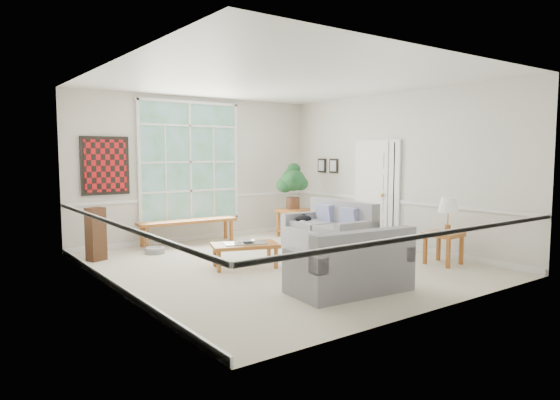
% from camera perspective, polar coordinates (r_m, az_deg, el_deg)
% --- Properties ---
extents(floor, '(5.50, 6.00, 0.01)m').
position_cam_1_polar(floor, '(8.34, 0.26, -7.38)').
color(floor, beige).
rests_on(floor, ground).
extents(ceiling, '(5.50, 6.00, 0.02)m').
position_cam_1_polar(ceiling, '(8.21, 0.27, 13.53)').
color(ceiling, white).
rests_on(ceiling, ground).
extents(wall_back, '(5.50, 0.02, 3.00)m').
position_cam_1_polar(wall_back, '(10.70, -9.35, 3.52)').
color(wall_back, silver).
rests_on(wall_back, ground).
extents(wall_front, '(5.50, 0.02, 3.00)m').
position_cam_1_polar(wall_front, '(6.00, 17.56, 1.90)').
color(wall_front, silver).
rests_on(wall_front, ground).
extents(wall_left, '(0.02, 6.00, 3.00)m').
position_cam_1_polar(wall_left, '(6.87, -18.53, 2.28)').
color(wall_left, silver).
rests_on(wall_left, ground).
extents(wall_right, '(0.02, 6.00, 3.00)m').
position_cam_1_polar(wall_right, '(10.02, 13.04, 3.32)').
color(wall_right, silver).
rests_on(wall_right, ground).
extents(window_back, '(2.30, 0.08, 2.40)m').
position_cam_1_polar(window_back, '(10.57, -10.23, 4.29)').
color(window_back, white).
rests_on(window_back, wall_back).
extents(entry_door, '(0.08, 0.90, 2.10)m').
position_cam_1_polar(entry_door, '(10.41, 10.35, 0.97)').
color(entry_door, white).
rests_on(entry_door, floor).
extents(door_sidelight, '(0.08, 0.26, 1.90)m').
position_cam_1_polar(door_sidelight, '(9.98, 12.98, 1.31)').
color(door_sidelight, white).
rests_on(door_sidelight, wall_right).
extents(wall_art, '(0.90, 0.06, 1.10)m').
position_cam_1_polar(wall_art, '(9.92, -19.34, 3.72)').
color(wall_art, maroon).
rests_on(wall_art, wall_back).
extents(wall_frame_near, '(0.04, 0.26, 0.32)m').
position_cam_1_polar(wall_frame_near, '(11.21, 6.12, 3.90)').
color(wall_frame_near, black).
rests_on(wall_frame_near, wall_right).
extents(wall_frame_far, '(0.04, 0.26, 0.32)m').
position_cam_1_polar(wall_frame_far, '(11.51, 4.77, 3.95)').
color(wall_frame_far, black).
rests_on(wall_frame_far, wall_right).
extents(loveseat_right, '(1.00, 1.81, 0.96)m').
position_cam_1_polar(loveseat_right, '(9.26, 5.47, -3.08)').
color(loveseat_right, slate).
rests_on(loveseat_right, floor).
extents(loveseat_front, '(1.66, 0.98, 0.86)m').
position_cam_1_polar(loveseat_front, '(6.72, 7.92, -6.76)').
color(loveseat_front, slate).
rests_on(loveseat_front, floor).
extents(coffee_table, '(1.18, 0.89, 0.39)m').
position_cam_1_polar(coffee_table, '(8.09, -4.02, -6.35)').
color(coffee_table, '#9E5821').
rests_on(coffee_table, floor).
extents(pewter_bowl, '(0.35, 0.35, 0.07)m').
position_cam_1_polar(pewter_bowl, '(8.06, -3.72, -4.73)').
color(pewter_bowl, gray).
rests_on(pewter_bowl, coffee_table).
extents(window_bench, '(2.06, 0.52, 0.48)m').
position_cam_1_polar(window_bench, '(10.32, -10.44, -3.61)').
color(window_bench, '#9E5821').
rests_on(window_bench, floor).
extents(end_table, '(0.74, 0.74, 0.61)m').
position_cam_1_polar(end_table, '(11.03, 1.59, -2.59)').
color(end_table, '#9E5821').
rests_on(end_table, floor).
extents(houseplant, '(0.64, 0.64, 1.03)m').
position_cam_1_polar(houseplant, '(10.98, 1.49, 1.66)').
color(houseplant, '#1B4A23').
rests_on(houseplant, end_table).
extents(side_table, '(0.57, 0.57, 0.53)m').
position_cam_1_polar(side_table, '(8.71, 18.16, -5.27)').
color(side_table, '#9E5821').
rests_on(side_table, floor).
extents(table_lamp, '(0.36, 0.36, 0.58)m').
position_cam_1_polar(table_lamp, '(8.62, 18.66, -1.65)').
color(table_lamp, silver).
rests_on(table_lamp, side_table).
extents(pet_bed, '(0.40, 0.40, 0.11)m').
position_cam_1_polar(pet_bed, '(9.50, -14.13, -5.59)').
color(pet_bed, gray).
rests_on(pet_bed, floor).
extents(floor_speaker, '(0.34, 0.31, 0.91)m').
position_cam_1_polar(floor_speaker, '(9.10, -20.31, -3.68)').
color(floor_speaker, '#402515').
rests_on(floor_speaker, floor).
extents(cat, '(0.43, 0.37, 0.17)m').
position_cam_1_polar(cat, '(9.67, 2.69, -2.14)').
color(cat, black).
rests_on(cat, loveseat_right).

